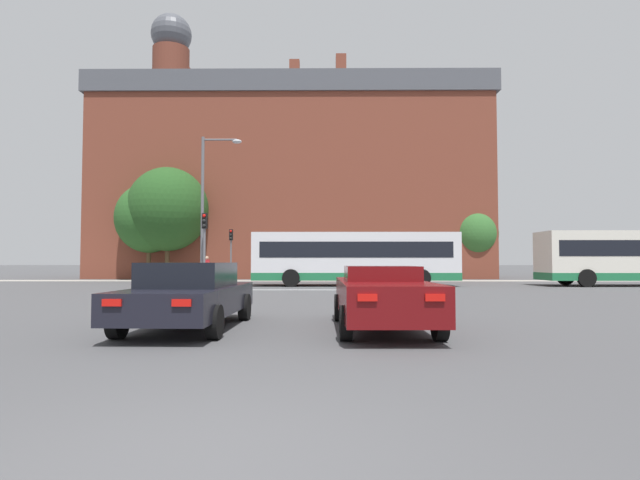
{
  "coord_description": "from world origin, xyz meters",
  "views": [
    {
      "loc": [
        0.9,
        -3.52,
        1.42
      ],
      "look_at": [
        0.67,
        25.39,
        2.68
      ],
      "focal_mm": 28.0,
      "sensor_mm": 36.0,
      "label": 1
    }
  ],
  "objects_px": {
    "traffic_light_near_left": "(204,238)",
    "car_roadster_right": "(382,296)",
    "traffic_light_far_left": "(231,246)",
    "street_lamp_junction": "(209,197)",
    "bus_crossing_trailing": "(629,257)",
    "car_saloon_left": "(190,294)",
    "pedestrian_waiting": "(207,266)",
    "bus_crossing_lead": "(355,257)"
  },
  "relations": [
    {
      "from": "traffic_light_far_left",
      "to": "street_lamp_junction",
      "type": "height_order",
      "value": "street_lamp_junction"
    },
    {
      "from": "bus_crossing_trailing",
      "to": "bus_crossing_lead",
      "type": "bearing_deg",
      "value": -90.59
    },
    {
      "from": "traffic_light_near_left",
      "to": "street_lamp_junction",
      "type": "distance_m",
      "value": 2.33
    },
    {
      "from": "traffic_light_near_left",
      "to": "pedestrian_waiting",
      "type": "bearing_deg",
      "value": 102.56
    },
    {
      "from": "street_lamp_junction",
      "to": "pedestrian_waiting",
      "type": "distance_m",
      "value": 11.84
    },
    {
      "from": "pedestrian_waiting",
      "to": "traffic_light_near_left",
      "type": "bearing_deg",
      "value": 94.76
    },
    {
      "from": "bus_crossing_lead",
      "to": "traffic_light_far_left",
      "type": "relative_size",
      "value": 3.15
    },
    {
      "from": "bus_crossing_lead",
      "to": "bus_crossing_trailing",
      "type": "relative_size",
      "value": 1.17
    },
    {
      "from": "car_saloon_left",
      "to": "car_roadster_right",
      "type": "distance_m",
      "value": 4.08
    },
    {
      "from": "car_saloon_left",
      "to": "car_roadster_right",
      "type": "xyz_separation_m",
      "value": [
        4.08,
        -0.12,
        -0.02
      ]
    },
    {
      "from": "car_saloon_left",
      "to": "traffic_light_near_left",
      "type": "distance_m",
      "value": 15.5
    },
    {
      "from": "street_lamp_junction",
      "to": "car_roadster_right",
      "type": "bearing_deg",
      "value": -65.08
    },
    {
      "from": "bus_crossing_trailing",
      "to": "street_lamp_junction",
      "type": "relative_size",
      "value": 1.25
    },
    {
      "from": "car_roadster_right",
      "to": "street_lamp_junction",
      "type": "bearing_deg",
      "value": 114.42
    },
    {
      "from": "car_saloon_left",
      "to": "bus_crossing_trailing",
      "type": "xyz_separation_m",
      "value": [
        20.66,
        18.55,
        0.98
      ]
    },
    {
      "from": "traffic_light_far_left",
      "to": "street_lamp_junction",
      "type": "bearing_deg",
      "value": -86.38
    },
    {
      "from": "bus_crossing_lead",
      "to": "traffic_light_near_left",
      "type": "relative_size",
      "value": 3.03
    },
    {
      "from": "car_saloon_left",
      "to": "pedestrian_waiting",
      "type": "bearing_deg",
      "value": 103.84
    },
    {
      "from": "street_lamp_junction",
      "to": "bus_crossing_lead",
      "type": "bearing_deg",
      "value": 20.58
    },
    {
      "from": "car_saloon_left",
      "to": "traffic_light_far_left",
      "type": "distance_m",
      "value": 25.86
    },
    {
      "from": "car_roadster_right",
      "to": "pedestrian_waiting",
      "type": "height_order",
      "value": "pedestrian_waiting"
    },
    {
      "from": "bus_crossing_lead",
      "to": "pedestrian_waiting",
      "type": "relative_size",
      "value": 6.51
    },
    {
      "from": "traffic_light_far_left",
      "to": "pedestrian_waiting",
      "type": "relative_size",
      "value": 2.06
    },
    {
      "from": "car_saloon_left",
      "to": "traffic_light_far_left",
      "type": "relative_size",
      "value": 1.31
    },
    {
      "from": "pedestrian_waiting",
      "to": "traffic_light_far_left",
      "type": "bearing_deg",
      "value": 142.92
    },
    {
      "from": "bus_crossing_lead",
      "to": "pedestrian_waiting",
      "type": "distance_m",
      "value": 13.23
    },
    {
      "from": "traffic_light_near_left",
      "to": "street_lamp_junction",
      "type": "relative_size",
      "value": 0.49
    },
    {
      "from": "car_roadster_right",
      "to": "traffic_light_near_left",
      "type": "height_order",
      "value": "traffic_light_near_left"
    },
    {
      "from": "street_lamp_junction",
      "to": "pedestrian_waiting",
      "type": "bearing_deg",
      "value": 103.54
    },
    {
      "from": "car_saloon_left",
      "to": "bus_crossing_lead",
      "type": "bearing_deg",
      "value": 77.29
    },
    {
      "from": "traffic_light_far_left",
      "to": "street_lamp_junction",
      "type": "distance_m",
      "value": 10.07
    },
    {
      "from": "car_roadster_right",
      "to": "traffic_light_far_left",
      "type": "xyz_separation_m",
      "value": [
        -7.98,
        25.62,
        1.86
      ]
    },
    {
      "from": "car_roadster_right",
      "to": "street_lamp_junction",
      "type": "distance_m",
      "value": 17.96
    },
    {
      "from": "street_lamp_junction",
      "to": "car_saloon_left",
      "type": "bearing_deg",
      "value": -78.22
    },
    {
      "from": "traffic_light_near_left",
      "to": "car_roadster_right",
      "type": "bearing_deg",
      "value": -63.95
    },
    {
      "from": "bus_crossing_trailing",
      "to": "street_lamp_junction",
      "type": "bearing_deg",
      "value": -83.27
    },
    {
      "from": "bus_crossing_lead",
      "to": "traffic_light_near_left",
      "type": "height_order",
      "value": "traffic_light_near_left"
    },
    {
      "from": "traffic_light_near_left",
      "to": "car_saloon_left",
      "type": "bearing_deg",
      "value": -77.55
    },
    {
      "from": "car_saloon_left",
      "to": "bus_crossing_trailing",
      "type": "bearing_deg",
      "value": 43.25
    },
    {
      "from": "car_roadster_right",
      "to": "street_lamp_junction",
      "type": "xyz_separation_m",
      "value": [
        -7.36,
        15.84,
        4.18
      ]
    },
    {
      "from": "bus_crossing_lead",
      "to": "bus_crossing_trailing",
      "type": "height_order",
      "value": "bus_crossing_trailing"
    },
    {
      "from": "traffic_light_near_left",
      "to": "street_lamp_junction",
      "type": "xyz_separation_m",
      "value": [
        0.04,
        0.7,
        2.22
      ]
    }
  ]
}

